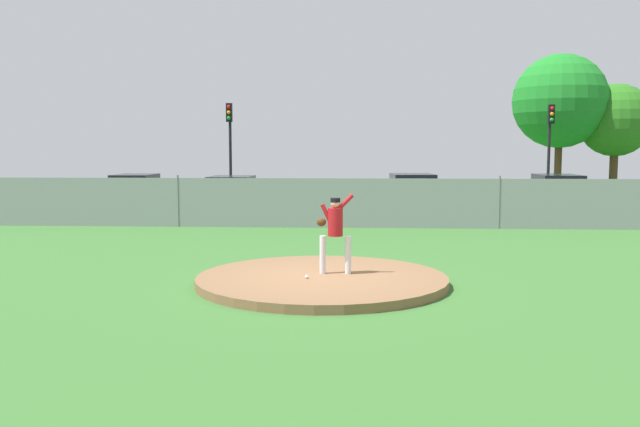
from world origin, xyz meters
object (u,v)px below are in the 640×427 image
object	(u,v)px
parked_car_silver	(232,197)
traffic_light_near	(230,136)
parked_car_navy	(412,196)
parked_car_charcoal	(557,197)
traffic_light_far	(550,138)
parked_car_champagne	(136,195)
traffic_cone_orange	(584,206)
pitcher_youth	(335,227)
baseball	(307,277)

from	to	relation	value
parked_car_silver	traffic_light_near	world-z (taller)	traffic_light_near
parked_car_navy	traffic_light_near	distance (m)	9.73
parked_car_silver	parked_car_charcoal	bearing A→B (deg)	0.58
parked_car_charcoal	traffic_light_far	world-z (taller)	traffic_light_far
parked_car_silver	parked_car_champagne	size ratio (longest dim) A/B	0.96
parked_car_navy	traffic_light_far	world-z (taller)	traffic_light_far
traffic_cone_orange	parked_car_silver	bearing A→B (deg)	-170.92
pitcher_youth	parked_car_silver	size ratio (longest dim) A/B	0.42
parked_car_navy	traffic_cone_orange	size ratio (longest dim) A/B	7.63
parked_car_champagne	parked_car_charcoal	distance (m)	18.08
parked_car_navy	baseball	bearing A→B (deg)	-102.64
parked_car_navy	parked_car_charcoal	size ratio (longest dim) A/B	0.95
parked_car_champagne	traffic_light_near	world-z (taller)	traffic_light_near
parked_car_champagne	pitcher_youth	bearing A→B (deg)	-57.76
parked_car_champagne	traffic_light_far	xyz separation A→B (m)	(18.97, 3.81, 2.55)
parked_car_charcoal	traffic_light_near	world-z (taller)	traffic_light_near
baseball	parked_car_silver	xyz separation A→B (m)	(-4.29, 14.44, 0.57)
baseball	parked_car_navy	size ratio (longest dim) A/B	0.02
pitcher_youth	parked_car_charcoal	xyz separation A→B (m)	(8.78, 14.01, -0.35)
baseball	traffic_cone_orange	size ratio (longest dim) A/B	0.13
parked_car_navy	parked_car_charcoal	distance (m)	5.97
parked_car_navy	traffic_cone_orange	distance (m)	8.07
baseball	parked_car_champagne	bearing A→B (deg)	119.71
pitcher_youth	parked_car_navy	world-z (taller)	pitcher_youth
pitcher_youth	traffic_light_near	world-z (taller)	traffic_light_near
pitcher_youth	baseball	distance (m)	1.26
pitcher_youth	traffic_light_near	xyz separation A→B (m)	(-5.75, 18.36, 2.24)
parked_car_navy	pitcher_youth	bearing A→B (deg)	-101.02
pitcher_youth	baseball	xyz separation A→B (m)	(-0.56, -0.57, -0.97)
traffic_cone_orange	traffic_light_near	distance (m)	16.86
pitcher_youth	baseball	size ratio (longest dim) A/B	23.26
parked_car_silver	traffic_light_far	bearing A→B (deg)	17.78
baseball	parked_car_navy	xyz separation A→B (m)	(3.40, 15.17, 0.61)
traffic_light_near	parked_car_navy	bearing A→B (deg)	-23.67
parked_car_navy	traffic_light_near	world-z (taller)	traffic_light_near
baseball	parked_car_champagne	size ratio (longest dim) A/B	0.02
parked_car_champagne	traffic_light_far	size ratio (longest dim) A/B	0.87
baseball	parked_car_charcoal	bearing A→B (deg)	57.36
pitcher_youth	parked_car_navy	distance (m)	14.88
parked_car_navy	parked_car_charcoal	xyz separation A→B (m)	(5.94, -0.59, 0.00)
parked_car_navy	traffic_light_far	distance (m)	8.28
baseball	parked_car_navy	bearing A→B (deg)	77.36
pitcher_youth	parked_car_champagne	world-z (taller)	pitcher_youth
parked_car_silver	parked_car_champagne	distance (m)	4.52
traffic_light_near	traffic_light_far	xyz separation A→B (m)	(15.43, 0.17, -0.07)
pitcher_youth	parked_car_champagne	xyz separation A→B (m)	(-9.28, 14.72, -0.38)
traffic_cone_orange	traffic_light_near	size ratio (longest dim) A/B	0.11
pitcher_youth	parked_car_champagne	distance (m)	17.40
parked_car_navy	traffic_light_far	size ratio (longest dim) A/B	0.85
traffic_cone_orange	traffic_light_near	world-z (taller)	traffic_light_near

